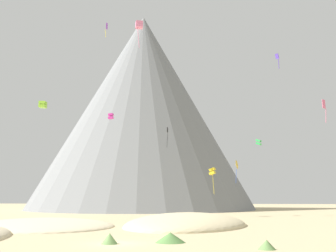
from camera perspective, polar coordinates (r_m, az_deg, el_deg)
ground_plane at (r=36.67m, az=-7.46°, el=-16.52°), size 400.00×400.00×0.00m
dune_foreground_left at (r=59.76m, az=-17.59°, el=-13.67°), size 29.01×31.08×2.07m
dune_foreground_right at (r=58.65m, az=2.72°, el=-14.20°), size 20.94×29.42×3.62m
bush_ridge_crest at (r=37.05m, az=0.36°, el=-15.84°), size 2.92×2.92×0.90m
bush_low_patch at (r=33.22m, az=14.11°, el=-16.32°), size 1.88×1.88×0.75m
bush_far_right at (r=52.55m, az=7.57°, el=-14.14°), size 2.50×2.50×0.81m
bush_scatter_east at (r=36.28m, az=-8.47°, el=-15.83°), size 1.60×1.60×0.93m
rock_massif at (r=138.21m, az=-3.63°, el=0.99°), size 105.21×105.21×68.68m
kite_gold_low at (r=88.38m, az=9.86°, el=-5.55°), size 1.08×2.02×5.05m
kite_violet_high at (r=90.85m, az=-8.88°, el=13.96°), size 0.54×1.03×3.27m
kite_black_mid at (r=83.01m, az=-0.08°, el=-1.00°), size 0.28×0.91×4.37m
kite_lime_mid at (r=75.54m, az=-17.68°, el=2.97°), size 1.27×1.24×1.20m
kite_magenta_mid at (r=65.53m, az=-8.27°, el=1.41°), size 0.84×0.81×0.94m
kite_yellow_low at (r=84.30m, az=6.44°, el=-6.57°), size 1.55×1.50×5.62m
kite_indigo_mid at (r=62.04m, az=15.55°, el=9.50°), size 0.54×1.00×2.38m
kite_rainbow_mid at (r=66.35m, az=21.69°, el=2.65°), size 0.61×0.61×3.76m
kite_pink_high at (r=65.40m, az=-4.20°, el=14.37°), size 1.40×1.40×4.38m
kite_green_mid at (r=92.60m, az=12.99°, el=-2.31°), size 1.46×1.42×1.49m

